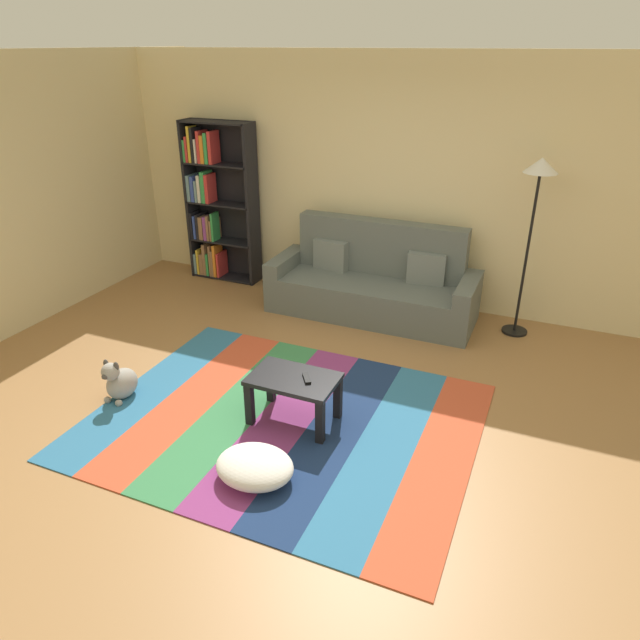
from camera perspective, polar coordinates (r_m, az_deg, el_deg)
ground_plane at (r=4.87m, az=-1.42°, el=-8.68°), size 14.00×14.00×0.00m
back_wall at (r=6.57m, az=7.96°, el=13.22°), size 6.80×0.10×2.70m
left_wall at (r=6.87m, az=-25.99°, el=11.46°), size 0.10×5.50×2.70m
rug at (r=4.72m, az=-3.59°, el=-9.88°), size 2.99×2.37×0.01m
couch at (r=6.41m, az=5.30°, el=3.53°), size 2.26×0.80×1.00m
bookshelf at (r=7.37m, az=-10.40°, el=11.18°), size 0.90×0.28×1.94m
coffee_table at (r=4.54m, az=-2.61°, el=-6.55°), size 0.68×0.44×0.40m
pouf at (r=4.14m, az=-6.47°, el=-14.20°), size 0.56×0.47×0.20m
dog at (r=5.19m, az=-19.18°, el=-5.79°), size 0.22×0.35×0.40m
standing_lamp at (r=5.92m, az=20.71°, el=11.95°), size 0.32×0.32×1.80m
tv_remote at (r=4.46m, az=-1.32°, el=-5.78°), size 0.12×0.15×0.02m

